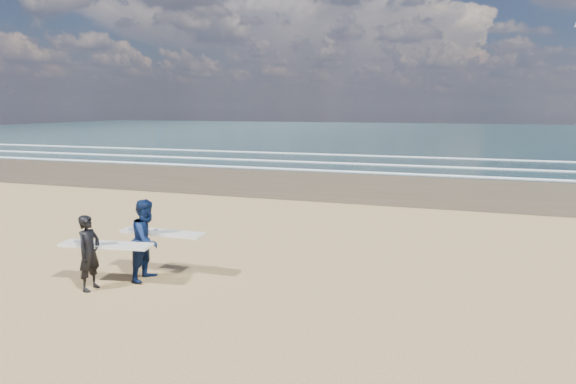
% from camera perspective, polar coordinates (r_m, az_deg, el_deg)
% --- Properties ---
extents(ocean, '(220.00, 100.00, 0.02)m').
position_cam_1_polar(ocean, '(82.74, 27.03, 5.57)').
color(ocean, '#183134').
rests_on(ocean, ground).
extents(surfer_near, '(2.25, 1.10, 1.78)m').
position_cam_1_polar(surfer_near, '(12.85, -20.99, -6.21)').
color(surfer_near, black).
rests_on(surfer_near, ground).
extents(surfer_far, '(2.20, 1.12, 2.01)m').
position_cam_1_polar(surfer_far, '(13.14, -15.28, -5.09)').
color(surfer_far, '#0B1B42').
rests_on(surfer_far, ground).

